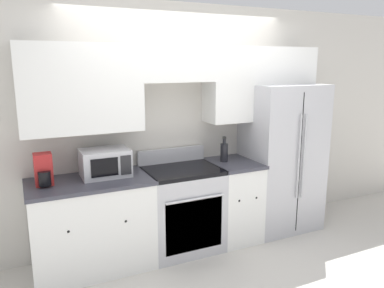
{
  "coord_description": "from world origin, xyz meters",
  "views": [
    {
      "loc": [
        -1.63,
        -3.13,
        1.96
      ],
      "look_at": [
        -0.0,
        0.31,
        1.15
      ],
      "focal_mm": 35.0,
      "sensor_mm": 36.0,
      "label": 1
    }
  ],
  "objects_px": {
    "microwave": "(105,163)",
    "bottle": "(224,152)",
    "oven_range": "(182,208)",
    "refrigerator": "(278,157)"
  },
  "relations": [
    {
      "from": "microwave",
      "to": "bottle",
      "type": "height_order",
      "value": "bottle"
    },
    {
      "from": "oven_range",
      "to": "microwave",
      "type": "distance_m",
      "value": 0.97
    },
    {
      "from": "oven_range",
      "to": "microwave",
      "type": "bearing_deg",
      "value": 174.09
    },
    {
      "from": "refrigerator",
      "to": "microwave",
      "type": "relative_size",
      "value": 3.79
    },
    {
      "from": "refrigerator",
      "to": "bottle",
      "type": "bearing_deg",
      "value": -179.08
    },
    {
      "from": "oven_range",
      "to": "refrigerator",
      "type": "distance_m",
      "value": 1.37
    },
    {
      "from": "refrigerator",
      "to": "bottle",
      "type": "relative_size",
      "value": 6.17
    },
    {
      "from": "oven_range",
      "to": "bottle",
      "type": "height_order",
      "value": "bottle"
    },
    {
      "from": "oven_range",
      "to": "refrigerator",
      "type": "relative_size",
      "value": 0.61
    },
    {
      "from": "bottle",
      "to": "refrigerator",
      "type": "bearing_deg",
      "value": 0.92
    }
  ]
}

